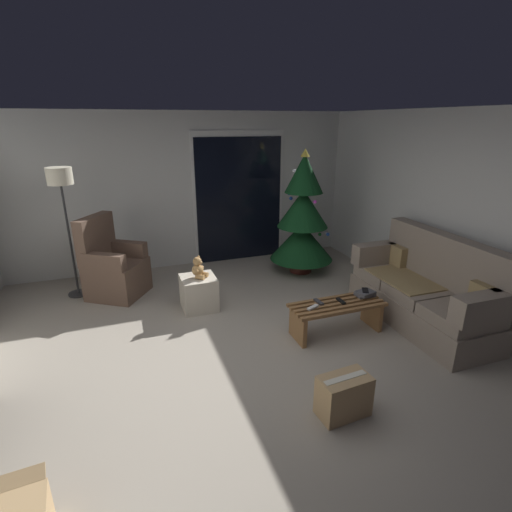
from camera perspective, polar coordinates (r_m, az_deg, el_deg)
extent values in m
plane|color=#9E9384|center=(4.20, -1.92, -14.68)|extent=(7.00, 7.00, 0.00)
cube|color=beige|center=(6.56, -10.54, 9.36)|extent=(5.72, 0.12, 2.50)
cube|color=beige|center=(5.25, 29.16, 4.79)|extent=(0.12, 6.00, 2.50)
cube|color=silver|center=(6.73, -2.51, 8.61)|extent=(1.60, 0.02, 2.20)
cube|color=black|center=(6.72, -2.46, 8.16)|extent=(1.50, 0.02, 2.10)
cube|color=gray|center=(5.16, 22.79, -7.29)|extent=(0.80, 1.92, 0.34)
cube|color=gray|center=(4.66, 27.94, -7.70)|extent=(0.69, 0.61, 0.14)
cube|color=gray|center=(5.05, 22.97, -4.89)|extent=(0.69, 0.61, 0.14)
cube|color=gray|center=(5.48, 18.79, -2.46)|extent=(0.69, 0.61, 0.14)
cube|color=gray|center=(5.14, 26.19, -0.52)|extent=(0.24, 1.90, 0.60)
cube|color=gray|center=(4.45, 30.82, -6.49)|extent=(0.76, 0.22, 0.28)
cube|color=gray|center=(5.61, 17.67, 0.44)|extent=(0.76, 0.22, 0.28)
cube|color=#997F51|center=(5.18, 21.13, -3.10)|extent=(0.62, 0.91, 0.02)
cube|color=#997F51|center=(4.66, 30.58, -5.32)|extent=(0.13, 0.32, 0.28)
cube|color=#997F51|center=(5.58, 20.00, 0.07)|extent=(0.13, 0.32, 0.28)
cube|color=olive|center=(4.42, 13.06, -7.96)|extent=(1.10, 0.05, 0.04)
cube|color=olive|center=(4.49, 12.45, -7.49)|extent=(1.10, 0.05, 0.04)
cube|color=olive|center=(4.55, 11.87, -7.03)|extent=(1.10, 0.05, 0.04)
cube|color=olive|center=(4.62, 11.30, -6.59)|extent=(1.10, 0.05, 0.04)
cube|color=olive|center=(4.69, 10.75, -6.16)|extent=(1.10, 0.05, 0.04)
cube|color=olive|center=(4.42, 6.18, -10.31)|extent=(0.05, 0.36, 0.34)
cube|color=olive|center=(4.89, 16.66, -7.99)|extent=(0.05, 0.36, 0.34)
cube|color=silver|center=(4.38, 8.36, -7.47)|extent=(0.16, 0.10, 0.02)
cube|color=#333338|center=(4.51, 9.20, -6.67)|extent=(0.06, 0.16, 0.02)
cube|color=black|center=(4.58, 12.37, -6.47)|extent=(0.05, 0.16, 0.02)
cube|color=#4C4C51|center=(4.80, 15.70, -5.50)|extent=(0.22, 0.15, 0.03)
cube|color=#4C4C51|center=(4.77, 15.78, -5.23)|extent=(0.24, 0.20, 0.04)
cube|color=black|center=(4.78, 15.77, -4.87)|extent=(0.13, 0.16, 0.01)
cylinder|color=#4C1E19|center=(6.42, 6.57, -1.78)|extent=(0.36, 0.36, 0.10)
cylinder|color=brown|center=(6.39, 6.60, -0.86)|extent=(0.08, 0.08, 0.12)
cone|color=#0F3819|center=(6.27, 6.73, 2.20)|extent=(1.01, 1.01, 0.59)
cone|color=#0F3819|center=(6.14, 6.92, 7.01)|extent=(0.80, 0.80, 0.59)
cone|color=#0F3819|center=(6.05, 7.13, 12.01)|extent=(0.59, 0.59, 0.59)
sphere|color=#B233A5|center=(5.92, 8.68, 7.87)|extent=(0.06, 0.06, 0.06)
sphere|color=blue|center=(6.31, 10.52, 3.16)|extent=(0.06, 0.06, 0.06)
sphere|color=#B233A5|center=(6.17, 5.75, 11.40)|extent=(0.06, 0.06, 0.06)
sphere|color=white|center=(6.04, 5.67, 12.32)|extent=(0.06, 0.06, 0.06)
sphere|color=white|center=(6.43, 6.47, 7.49)|extent=(0.06, 0.06, 0.06)
sphere|color=blue|center=(6.30, 5.17, 8.45)|extent=(0.06, 0.06, 0.06)
sphere|color=white|center=(6.35, 10.38, 3.39)|extent=(0.06, 0.06, 0.06)
sphere|color=blue|center=(6.44, 6.24, 7.32)|extent=(0.06, 0.06, 0.06)
sphere|color=#1E8C33|center=(6.58, 9.36, 3.16)|extent=(0.06, 0.06, 0.06)
sphere|color=blue|center=(6.00, 4.88, 9.17)|extent=(0.06, 0.06, 0.06)
cone|color=#EAD14C|center=(6.02, 7.25, 14.86)|extent=(0.14, 0.14, 0.12)
cube|color=brown|center=(5.83, -19.55, -3.97)|extent=(0.94, 0.94, 0.31)
cube|color=brown|center=(5.74, -19.82, -1.72)|extent=(0.94, 0.94, 0.18)
cube|color=brown|center=(5.77, -22.53, 2.34)|extent=(0.51, 0.65, 0.64)
cube|color=brown|center=(5.89, -18.42, 1.02)|extent=(0.56, 0.44, 0.22)
cube|color=brown|center=(5.45, -21.45, -0.80)|extent=(0.56, 0.44, 0.22)
cylinder|color=#2D2D30|center=(6.11, -24.60, -5.04)|extent=(0.28, 0.28, 0.02)
cylinder|color=#2D2D30|center=(5.85, -25.66, 2.02)|extent=(0.03, 0.03, 1.55)
cylinder|color=beige|center=(5.68, -26.95, 10.46)|extent=(0.32, 0.32, 0.22)
cube|color=beige|center=(5.14, -8.41, -5.38)|extent=(0.44, 0.44, 0.44)
cylinder|color=tan|center=(5.05, -7.67, -2.68)|extent=(0.13, 0.12, 0.06)
cylinder|color=tan|center=(4.97, -8.21, -3.08)|extent=(0.13, 0.12, 0.06)
sphere|color=tan|center=(5.02, -8.58, -2.07)|extent=(0.15, 0.15, 0.15)
sphere|color=tan|center=(4.97, -8.65, -0.79)|extent=(0.11, 0.11, 0.11)
sphere|color=tan|center=(4.95, -8.14, -0.97)|extent=(0.04, 0.04, 0.04)
sphere|color=tan|center=(4.99, -8.47, -0.15)|extent=(0.04, 0.04, 0.04)
sphere|color=tan|center=(4.93, -8.89, -0.42)|extent=(0.04, 0.04, 0.04)
sphere|color=tan|center=(5.06, -8.00, -1.72)|extent=(0.06, 0.06, 0.06)
sphere|color=tan|center=(4.95, -8.78, -2.27)|extent=(0.06, 0.06, 0.06)
cube|color=tan|center=(3.51, 12.77, -19.42)|extent=(0.45, 0.27, 0.36)
cube|color=beige|center=(3.40, 13.01, -17.02)|extent=(0.39, 0.09, 0.00)
cube|color=tan|center=(3.05, -32.84, -26.23)|extent=(0.42, 0.13, 0.06)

